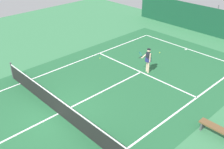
# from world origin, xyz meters

# --- Properties ---
(ground_plane) EXTENTS (36.00, 36.00, 0.00)m
(ground_plane) POSITION_xyz_m (0.00, 0.00, 0.00)
(ground_plane) COLOR #387A4C
(court_surface) EXTENTS (11.02, 26.60, 0.01)m
(court_surface) POSITION_xyz_m (0.00, 0.00, 0.00)
(court_surface) COLOR #236038
(court_surface) RESTS_ON ground
(tennis_net) EXTENTS (10.12, 0.10, 1.10)m
(tennis_net) POSITION_xyz_m (0.00, 0.00, 0.51)
(tennis_net) COLOR black
(tennis_net) RESTS_ON ground
(back_fence) EXTENTS (16.30, 0.98, 2.70)m
(back_fence) POSITION_xyz_m (-0.00, 16.39, 0.67)
(back_fence) COLOR #14472D
(back_fence) RESTS_ON ground
(tennis_player) EXTENTS (0.85, 0.64, 1.64)m
(tennis_player) POSITION_xyz_m (0.25, 6.72, 0.96)
(tennis_player) COLOR beige
(tennis_player) RESTS_ON ground
(tennis_ball_near_player) EXTENTS (0.07, 0.07, 0.07)m
(tennis_ball_near_player) POSITION_xyz_m (-3.41, 5.83, 0.03)
(tennis_ball_near_player) COLOR #CCDB33
(tennis_ball_near_player) RESTS_ON ground
(tennis_ball_midcourt) EXTENTS (0.07, 0.07, 0.07)m
(tennis_ball_midcourt) POSITION_xyz_m (-1.00, 9.70, 0.03)
(tennis_ball_midcourt) COLOR #CCDB33
(tennis_ball_midcourt) RESTS_ON ground
(courtside_bench) EXTENTS (1.60, 0.40, 0.49)m
(courtside_bench) POSITION_xyz_m (6.31, 4.25, 0.37)
(courtside_bench) COLOR brown
(courtside_bench) RESTS_ON ground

